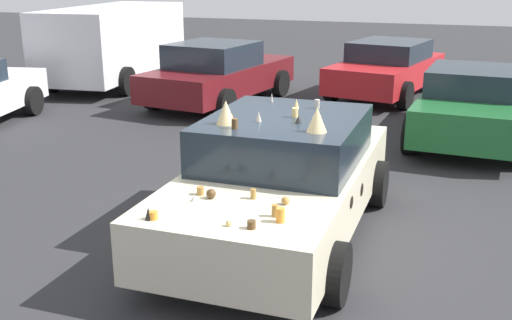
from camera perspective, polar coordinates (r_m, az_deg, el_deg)
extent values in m
plane|color=#2D2D30|center=(7.43, 2.20, -6.87)|extent=(60.00, 60.00, 0.00)
cube|color=beige|center=(7.21, 2.25, -2.71)|extent=(4.31, 1.86, 0.62)
cube|color=#1E2833|center=(7.18, 2.65, 1.99)|extent=(2.01, 1.70, 0.52)
cylinder|color=black|center=(5.92, 7.29, -10.34)|extent=(0.62, 0.22, 0.61)
cylinder|color=black|center=(6.52, -9.32, -7.75)|extent=(0.62, 0.22, 0.61)
cylinder|color=black|center=(8.35, 11.14, -2.14)|extent=(0.62, 0.22, 0.61)
cylinder|color=black|center=(8.78, -1.13, -0.83)|extent=(0.62, 0.22, 0.61)
ellipsoid|color=black|center=(6.50, 8.81, -3.88)|extent=(0.14, 0.02, 0.13)
ellipsoid|color=black|center=(7.12, -6.14, -4.08)|extent=(0.17, 0.02, 0.14)
ellipsoid|color=black|center=(7.13, 9.74, -2.72)|extent=(0.15, 0.02, 0.15)
ellipsoid|color=black|center=(8.41, -1.65, 1.50)|extent=(0.15, 0.02, 0.10)
ellipsoid|color=black|center=(7.02, -6.31, -2.60)|extent=(0.14, 0.02, 0.11)
ellipsoid|color=black|center=(8.48, -1.51, 1.19)|extent=(0.11, 0.02, 0.12)
ellipsoid|color=black|center=(8.27, -2.29, -1.30)|extent=(0.15, 0.02, 0.11)
cylinder|color=orange|center=(5.63, -9.45, -5.06)|extent=(0.10, 0.10, 0.08)
sphere|color=#A87A38|center=(5.89, 2.72, -3.77)|extent=(0.08, 0.08, 0.08)
sphere|color=tan|center=(5.42, -2.54, -5.85)|extent=(0.05, 0.05, 0.05)
cylinder|color=#A87A38|center=(6.03, -0.25, -3.14)|extent=(0.08, 0.08, 0.10)
sphere|color=#51381E|center=(6.05, -4.17, -3.12)|extent=(0.10, 0.10, 0.10)
cylinder|color=#A87A38|center=(6.16, -5.16, -2.85)|extent=(0.09, 0.09, 0.08)
cylinder|color=#51381E|center=(5.36, -0.43, -5.98)|extent=(0.11, 0.11, 0.07)
cone|color=black|center=(5.62, -9.89, -4.89)|extent=(0.09, 0.09, 0.12)
cone|color=silver|center=(6.00, -5.71, -3.51)|extent=(0.10, 0.10, 0.06)
cylinder|color=#A87A38|center=(5.61, 1.76, -4.69)|extent=(0.08, 0.08, 0.11)
cylinder|color=orange|center=(5.49, 2.27, -5.10)|extent=(0.09, 0.09, 0.13)
cylinder|color=#51381E|center=(6.91, -2.46, 3.92)|extent=(0.09, 0.09, 0.07)
cone|color=tan|center=(7.53, 3.75, 5.22)|extent=(0.09, 0.09, 0.12)
cylinder|color=tan|center=(7.07, 3.61, 4.39)|extent=(0.08, 0.08, 0.11)
cylinder|color=#51381E|center=(6.56, -1.98, 3.37)|extent=(0.09, 0.09, 0.11)
cone|color=gray|center=(6.86, 0.25, 4.05)|extent=(0.10, 0.10, 0.12)
cone|color=gray|center=(7.89, 1.46, 5.81)|extent=(0.06, 0.06, 0.12)
cylinder|color=gray|center=(7.55, 5.66, 5.16)|extent=(0.09, 0.09, 0.11)
cone|color=black|center=(6.81, 3.95, 3.77)|extent=(0.11, 0.11, 0.09)
cone|color=#D8BC7F|center=(6.43, 5.64, 3.73)|extent=(0.21, 0.21, 0.26)
cone|color=#D8BC7F|center=(6.73, -2.80, 4.41)|extent=(0.21, 0.21, 0.26)
cube|color=silver|center=(17.45, -12.92, 10.76)|extent=(5.53, 2.52, 1.73)
cube|color=#1E2833|center=(19.10, -10.47, 12.48)|extent=(0.29, 1.77, 0.62)
cylinder|color=black|center=(19.43, -13.41, 8.94)|extent=(0.74, 0.31, 0.72)
cylinder|color=black|center=(18.60, -7.68, 8.89)|extent=(0.74, 0.31, 0.72)
cylinder|color=black|center=(16.66, -18.38, 7.19)|extent=(0.74, 0.31, 0.72)
cylinder|color=black|center=(15.68, -11.92, 7.11)|extent=(0.74, 0.31, 0.72)
cylinder|color=black|center=(14.14, -19.91, 5.16)|extent=(0.65, 0.34, 0.62)
cube|color=red|center=(15.61, 11.96, 7.88)|extent=(4.33, 2.50, 0.61)
cube|color=#1E2833|center=(15.64, 12.22, 9.86)|extent=(2.22, 1.94, 0.46)
cylinder|color=black|center=(14.20, 13.58, 5.80)|extent=(0.67, 0.34, 0.64)
cylinder|color=black|center=(14.81, 7.03, 6.61)|extent=(0.67, 0.34, 0.64)
cylinder|color=black|center=(16.59, 16.25, 7.20)|extent=(0.67, 0.34, 0.64)
cylinder|color=black|center=(17.11, 10.50, 7.89)|extent=(0.67, 0.34, 0.64)
cube|color=#1E602D|center=(11.89, 19.44, 4.48)|extent=(4.23, 2.00, 0.62)
cube|color=#1E2833|center=(11.70, 19.67, 6.92)|extent=(1.84, 1.72, 0.44)
cylinder|color=black|center=(13.26, 15.88, 4.91)|extent=(0.69, 0.26, 0.68)
cylinder|color=black|center=(10.79, 14.07, 2.29)|extent=(0.69, 0.26, 0.68)
cube|color=#5B1419|center=(14.54, -3.33, 7.56)|extent=(4.56, 2.41, 0.61)
cube|color=#1E2833|center=(14.21, -3.98, 9.66)|extent=(2.03, 1.90, 0.54)
cylinder|color=black|center=(16.19, -3.67, 7.62)|extent=(0.67, 0.31, 0.64)
cylinder|color=black|center=(15.33, 2.27, 7.09)|extent=(0.67, 0.31, 0.64)
cylinder|color=black|center=(14.00, -9.42, 5.89)|extent=(0.67, 0.31, 0.64)
cylinder|color=black|center=(12.99, -2.87, 5.22)|extent=(0.67, 0.31, 0.64)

